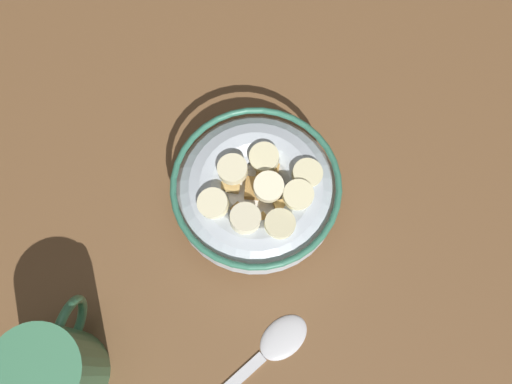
# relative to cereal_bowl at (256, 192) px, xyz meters

# --- Properties ---
(ground_plane) EXTENTS (1.28, 1.28, 0.02)m
(ground_plane) POSITION_rel_cereal_bowl_xyz_m (0.00, 0.00, -0.04)
(ground_plane) COLOR brown
(cereal_bowl) EXTENTS (0.16, 0.16, 0.06)m
(cereal_bowl) POSITION_rel_cereal_bowl_xyz_m (0.00, 0.00, 0.00)
(cereal_bowl) COLOR #B2BCC6
(cereal_bowl) RESTS_ON ground_plane
(spoon) EXTENTS (0.13, 0.10, 0.01)m
(spoon) POSITION_rel_cereal_bowl_xyz_m (-0.13, -0.05, -0.03)
(spoon) COLOR silver
(spoon) RESTS_ON ground_plane
(coffee_mug) EXTENTS (0.10, 0.07, 0.09)m
(coffee_mug) POSITION_rel_cereal_bowl_xyz_m (-0.20, 0.12, 0.01)
(coffee_mug) COLOR #3F7F59
(coffee_mug) RESTS_ON ground_plane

